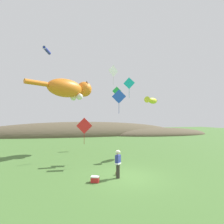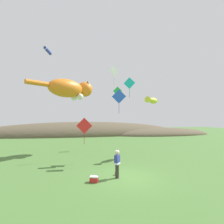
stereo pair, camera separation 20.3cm
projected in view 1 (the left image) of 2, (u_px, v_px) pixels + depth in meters
name	position (u px, v px, depth m)	size (l,w,h in m)	color
ground_plane	(128.00, 177.00, 11.47)	(120.00, 120.00, 0.00)	#477033
distant_hill_ridge	(94.00, 135.00, 42.53)	(56.36, 16.12, 6.24)	brown
festival_attendant	(118.00, 163.00, 11.31)	(0.48, 0.48, 1.77)	#332D28
kite_spool	(117.00, 173.00, 11.88)	(0.15, 0.22, 0.22)	olive
picnic_cooler	(95.00, 179.00, 10.53)	(0.57, 0.48, 0.36)	red
kite_giant_cat	(70.00, 89.00, 19.83)	(6.96, 4.86, 2.40)	orange
kite_fish_windsock	(152.00, 100.00, 18.46)	(2.24, 2.03, 0.73)	yellow
kite_tube_streamer	(47.00, 50.00, 20.21)	(0.80, 1.88, 0.44)	#2633A5
kite_diamond_white	(113.00, 71.00, 18.94)	(1.23, 0.46, 2.21)	white
kite_diamond_green	(117.00, 91.00, 23.87)	(1.20, 0.35, 2.14)	green
kite_diamond_blue	(119.00, 97.00, 15.65)	(1.18, 0.55, 2.19)	blue
kite_diamond_red	(84.00, 126.00, 15.11)	(1.35, 0.42, 2.30)	red
kite_diamond_teal	(129.00, 83.00, 17.70)	(1.00, 0.69, 2.10)	#19BFBF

